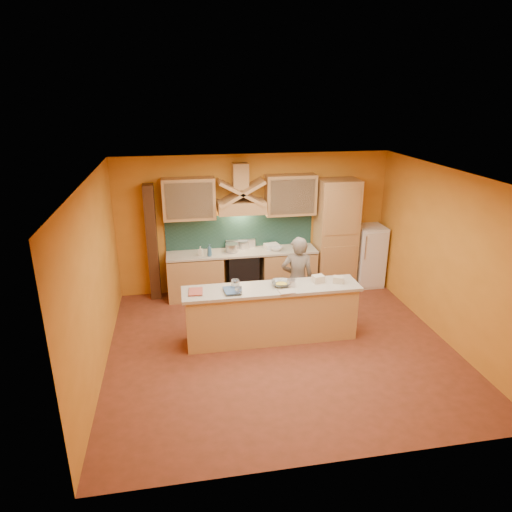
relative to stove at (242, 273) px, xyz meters
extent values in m
cube|color=brown|center=(0.30, -2.20, -0.45)|extent=(5.50, 5.00, 0.01)
cube|color=white|center=(0.30, -2.20, 2.35)|extent=(5.50, 5.00, 0.01)
cube|color=orange|center=(0.30, 0.30, 0.95)|extent=(5.50, 0.02, 2.80)
cube|color=orange|center=(0.30, -4.70, 0.95)|extent=(5.50, 0.02, 2.80)
cube|color=orange|center=(-2.45, -2.20, 0.95)|extent=(0.02, 5.00, 2.80)
cube|color=orange|center=(3.05, -2.20, 0.95)|extent=(0.02, 5.00, 2.80)
cube|color=tan|center=(-0.95, 0.00, -0.02)|extent=(1.10, 0.60, 0.86)
cube|color=tan|center=(0.95, 0.00, -0.02)|extent=(1.10, 0.60, 0.86)
cube|color=beige|center=(0.00, 0.00, 0.45)|extent=(3.00, 0.62, 0.04)
cube|color=black|center=(0.00, 0.00, 0.00)|extent=(0.60, 0.58, 0.90)
cube|color=#193833|center=(0.00, 0.28, 0.80)|extent=(3.00, 0.03, 0.70)
cube|color=tan|center=(0.00, 0.05, 1.37)|extent=(0.92, 0.50, 0.24)
cube|color=tan|center=(0.00, 0.15, 1.95)|extent=(0.30, 0.30, 0.50)
cube|color=tan|center=(-1.00, 0.12, 1.55)|extent=(1.00, 0.35, 0.80)
cube|color=tan|center=(1.00, 0.12, 1.55)|extent=(1.00, 0.35, 0.80)
cube|color=tan|center=(1.95, 0.00, 0.70)|extent=(0.80, 0.60, 2.30)
cube|color=white|center=(2.70, 0.00, 0.20)|extent=(0.58, 0.60, 1.30)
cube|color=#472816|center=(-1.75, 0.15, 0.70)|extent=(0.20, 0.30, 2.30)
cube|color=#E2B773|center=(0.20, -1.90, -0.01)|extent=(2.80, 0.55, 0.88)
cube|color=beige|center=(0.20, -1.90, 0.47)|extent=(2.90, 0.62, 0.05)
imported|color=#70665B|center=(0.78, -1.33, 0.35)|extent=(0.63, 0.47, 1.59)
cylinder|color=#ADAEB4|center=(-0.21, 0.00, 0.54)|extent=(0.25, 0.25, 0.18)
cylinder|color=silver|center=(0.05, 0.18, 0.53)|extent=(0.29, 0.29, 0.15)
imported|color=silver|center=(-0.83, -0.09, 0.56)|extent=(0.11, 0.11, 0.18)
imported|color=#316188|center=(-0.67, -0.17, 0.59)|extent=(0.13, 0.13, 0.25)
imported|color=white|center=(0.68, -0.06, 0.51)|extent=(0.28, 0.28, 0.08)
cube|color=white|center=(0.61, 0.04, 0.52)|extent=(0.32, 0.27, 0.10)
imported|color=#BD5443|center=(-1.14, -1.89, 0.51)|extent=(0.24, 0.31, 0.03)
imported|color=#436494|center=(-0.58, -1.99, 0.53)|extent=(0.25, 0.33, 0.02)
cylinder|color=silver|center=(-0.39, -1.87, 0.58)|extent=(0.18, 0.18, 0.16)
cylinder|color=white|center=(-0.37, -2.08, 0.56)|extent=(0.12, 0.12, 0.12)
cube|color=white|center=(0.52, -1.91, 0.54)|extent=(0.13, 0.13, 0.10)
imported|color=white|center=(0.37, -1.87, 0.53)|extent=(0.36, 0.36, 0.08)
cube|color=beige|center=(0.39, -2.13, 0.50)|extent=(0.25, 0.20, 0.02)
cube|color=beige|center=(1.00, -1.83, 0.55)|extent=(0.21, 0.18, 0.12)
cube|color=beige|center=(1.33, -1.90, 0.55)|extent=(0.21, 0.18, 0.10)
camera|label=1|loc=(-1.24, -8.52, 3.50)|focal=32.00mm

